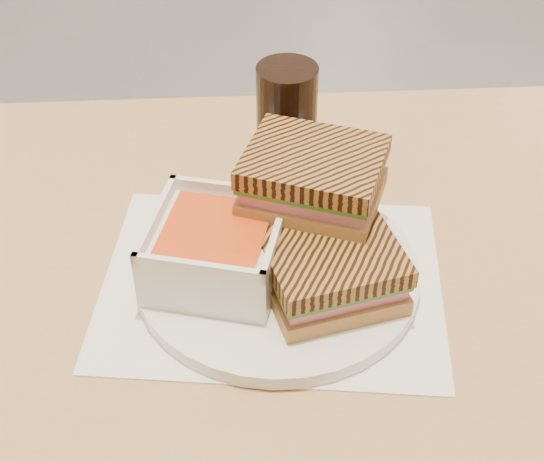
{
  "coord_description": "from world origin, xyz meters",
  "views": [
    {
      "loc": [
        0.03,
        -2.57,
        1.31
      ],
      "look_at": [
        0.01,
        -2.0,
        0.82
      ],
      "focal_mm": 51.26,
      "sensor_mm": 36.0,
      "label": 1
    }
  ],
  "objects_px": {
    "main_table": "(232,343)",
    "cola_glass": "(287,126)",
    "panini_lower": "(332,272)",
    "plate": "(278,272)",
    "soup_bowl": "(216,250)"
  },
  "relations": [
    {
      "from": "main_table",
      "to": "cola_glass",
      "type": "height_order",
      "value": "cola_glass"
    },
    {
      "from": "main_table",
      "to": "panini_lower",
      "type": "xyz_separation_m",
      "value": [
        0.11,
        -0.04,
        0.16
      ]
    },
    {
      "from": "cola_glass",
      "to": "plate",
      "type": "bearing_deg",
      "value": -91.49
    },
    {
      "from": "plate",
      "to": "panini_lower",
      "type": "distance_m",
      "value": 0.07
    },
    {
      "from": "main_table",
      "to": "cola_glass",
      "type": "distance_m",
      "value": 0.26
    },
    {
      "from": "main_table",
      "to": "panini_lower",
      "type": "height_order",
      "value": "panini_lower"
    },
    {
      "from": "panini_lower",
      "to": "cola_glass",
      "type": "bearing_deg",
      "value": 103.18
    },
    {
      "from": "plate",
      "to": "soup_bowl",
      "type": "distance_m",
      "value": 0.07
    },
    {
      "from": "soup_bowl",
      "to": "cola_glass",
      "type": "height_order",
      "value": "cola_glass"
    },
    {
      "from": "soup_bowl",
      "to": "cola_glass",
      "type": "xyz_separation_m",
      "value": [
        0.06,
        0.18,
        0.03
      ]
    },
    {
      "from": "panini_lower",
      "to": "main_table",
      "type": "bearing_deg",
      "value": 157.15
    },
    {
      "from": "soup_bowl",
      "to": "cola_glass",
      "type": "relative_size",
      "value": 0.98
    },
    {
      "from": "soup_bowl",
      "to": "panini_lower",
      "type": "height_order",
      "value": "soup_bowl"
    },
    {
      "from": "main_table",
      "to": "panini_lower",
      "type": "relative_size",
      "value": 8.27
    },
    {
      "from": "cola_glass",
      "to": "soup_bowl",
      "type": "bearing_deg",
      "value": -109.49
    }
  ]
}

